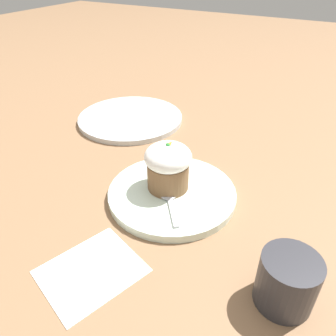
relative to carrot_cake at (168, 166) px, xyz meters
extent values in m
plane|color=#846042|center=(-0.01, -0.01, -0.06)|extent=(4.00, 4.00, 0.00)
cylinder|color=silver|center=(-0.01, -0.01, -0.06)|extent=(0.24, 0.24, 0.02)
cylinder|color=brown|center=(0.00, 0.00, -0.02)|extent=(0.08, 0.08, 0.05)
ellipsoid|color=white|center=(0.00, 0.00, 0.02)|extent=(0.09, 0.09, 0.05)
cone|color=orange|center=(0.01, 0.00, 0.04)|extent=(0.01, 0.01, 0.01)
sphere|color=green|center=(0.00, 0.00, 0.04)|extent=(0.01, 0.01, 0.01)
cube|color=#B7B7BC|center=(-0.06, -0.04, -0.05)|extent=(0.06, 0.05, 0.00)
ellipsoid|color=#B7B7BC|center=(-0.02, -0.01, -0.04)|extent=(0.05, 0.05, 0.01)
cylinder|color=#2D2D33|center=(-0.13, -0.24, -0.03)|extent=(0.08, 0.08, 0.08)
torus|color=#2D2D33|center=(-0.08, -0.24, -0.03)|extent=(0.05, 0.01, 0.05)
cylinder|color=silver|center=(0.23, 0.24, -0.06)|extent=(0.28, 0.28, 0.01)
cube|color=white|center=(-0.21, 0.01, -0.06)|extent=(0.17, 0.15, 0.00)
camera|label=1|loc=(-0.43, -0.24, 0.33)|focal=35.00mm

